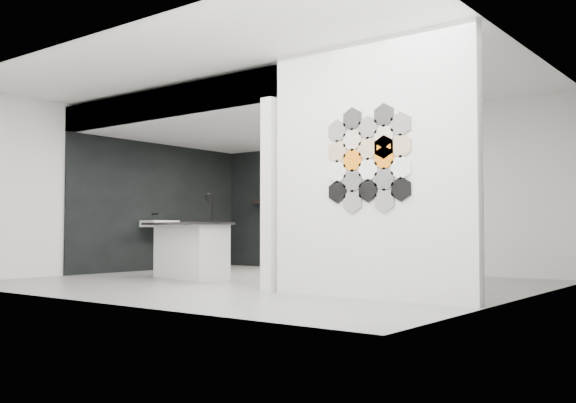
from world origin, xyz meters
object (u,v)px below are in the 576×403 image
(kettle, at_px, (359,193))
(bottle_dark, at_px, (294,195))
(partition_panel, at_px, (370,169))
(glass_bowl, at_px, (379,194))
(stockpot, at_px, (275,196))
(glass_vase, at_px, (379,192))
(wall_basin, at_px, (160,224))
(utensil_cup, at_px, (272,198))
(kitchen_island, at_px, (190,250))

(kettle, bearing_deg, bottle_dark, 167.84)
(partition_panel, height_order, glass_bowl, partition_panel)
(stockpot, xyz_separation_m, glass_vase, (2.36, 0.00, -0.01))
(wall_basin, relative_size, stockpot, 2.95)
(partition_panel, relative_size, glass_bowl, 17.92)
(glass_bowl, bearing_deg, stockpot, 180.00)
(bottle_dark, distance_m, utensil_cup, 0.54)
(bottle_dark, bearing_deg, kitchen_island, -84.28)
(stockpot, xyz_separation_m, utensil_cup, (-0.06, 0.00, -0.03))
(kitchen_island, height_order, glass_bowl, glass_bowl)
(partition_panel, xyz_separation_m, bottle_dark, (-3.96, 3.87, 0.00))
(kettle, bearing_deg, wall_basin, -157.44)
(kettle, distance_m, utensil_cup, 2.01)
(bottle_dark, bearing_deg, kettle, 0.00)
(glass_vase, distance_m, bottle_dark, 1.88)
(kettle, distance_m, glass_bowl, 0.41)
(partition_panel, relative_size, kettle, 15.93)
(kitchen_island, distance_m, bottle_dark, 3.19)
(wall_basin, bearing_deg, glass_bowl, 31.35)
(stockpot, distance_m, glass_vase, 2.36)
(wall_basin, relative_size, kettle, 3.41)
(wall_basin, xyz_separation_m, glass_bowl, (3.39, 2.07, 0.53))
(glass_bowl, height_order, utensil_cup, glass_bowl)
(kitchen_island, distance_m, kettle, 3.38)
(partition_panel, height_order, kitchen_island, partition_panel)
(glass_bowl, distance_m, utensil_cup, 2.42)
(kitchen_island, bearing_deg, partition_panel, 1.07)
(stockpot, distance_m, utensil_cup, 0.07)
(wall_basin, bearing_deg, kettle, 34.72)
(stockpot, bearing_deg, glass_bowl, 0.00)
(glass_vase, distance_m, utensil_cup, 2.42)
(glass_vase, relative_size, utensil_cup, 1.42)
(glass_bowl, xyz_separation_m, glass_vase, (0.00, 0.00, 0.02))
(glass_vase, bearing_deg, kitchen_island, -117.49)
(kitchen_island, height_order, bottle_dark, bottle_dark)
(kettle, height_order, utensil_cup, kettle)
(wall_basin, distance_m, bottle_dark, 2.62)
(partition_panel, relative_size, kitchen_island, 1.61)
(kitchen_island, xyz_separation_m, glass_vase, (1.58, 3.03, 0.96))
(partition_panel, xyz_separation_m, glass_vase, (-2.08, 3.87, -0.00))
(wall_basin, distance_m, kettle, 3.67)
(bottle_dark, height_order, utensil_cup, bottle_dark)
(partition_panel, height_order, stockpot, partition_panel)
(wall_basin, distance_m, glass_bowl, 4.00)
(partition_panel, distance_m, wall_basin, 5.78)
(kitchen_island, relative_size, stockpot, 8.54)
(partition_panel, xyz_separation_m, glass_bowl, (-2.08, 3.87, -0.02))
(partition_panel, distance_m, glass_bowl, 4.39)
(glass_bowl, bearing_deg, bottle_dark, 180.00)
(glass_bowl, bearing_deg, kitchen_island, -117.49)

